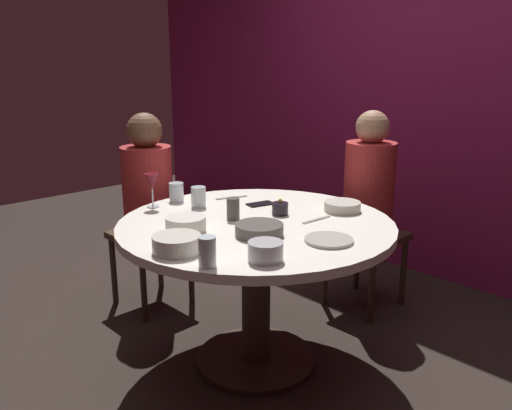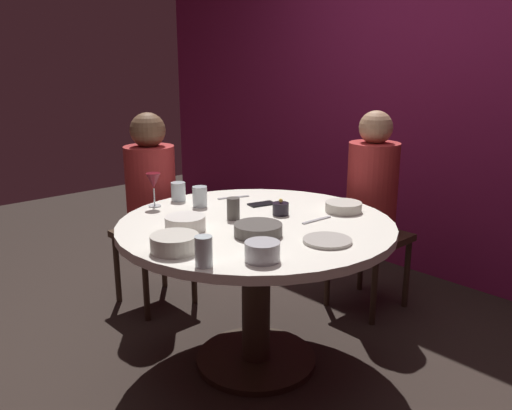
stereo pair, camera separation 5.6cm
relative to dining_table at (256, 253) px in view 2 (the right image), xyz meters
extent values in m
plane|color=#2D231E|center=(0.00, 0.00, -0.58)|extent=(8.00, 8.00, 0.00)
cube|color=maroon|center=(0.00, 1.71, 0.72)|extent=(6.00, 0.10, 2.60)
cylinder|color=silver|center=(0.00, 0.00, 0.14)|extent=(1.30, 1.30, 0.04)
cylinder|color=#332319|center=(0.00, 0.00, -0.23)|extent=(0.14, 0.14, 0.70)
cylinder|color=#2D2116|center=(0.00, 0.00, -0.57)|extent=(0.60, 0.60, 0.03)
cube|color=#3F2D1E|center=(-0.92, 0.00, -0.13)|extent=(0.40, 0.40, 0.04)
cylinder|color=#B22D2D|center=(-0.92, 0.00, 0.15)|extent=(0.30, 0.30, 0.52)
sphere|color=brown|center=(-0.92, 0.00, 0.50)|extent=(0.21, 0.21, 0.21)
cylinder|color=#332319|center=(-1.09, -0.17, -0.37)|extent=(0.04, 0.04, 0.43)
cylinder|color=#332319|center=(-0.75, -0.17, -0.37)|extent=(0.04, 0.04, 0.43)
cylinder|color=#332319|center=(-1.09, 0.17, -0.37)|extent=(0.04, 0.04, 0.43)
cylinder|color=#332319|center=(-0.75, 0.17, -0.37)|extent=(0.04, 0.04, 0.43)
cube|color=#3F2D1E|center=(0.00, 0.93, -0.13)|extent=(0.40, 0.40, 0.04)
cylinder|color=#B22D2D|center=(0.00, 0.93, 0.16)|extent=(0.29, 0.29, 0.55)
sphere|color=tan|center=(0.00, 0.93, 0.52)|extent=(0.19, 0.19, 0.19)
cylinder|color=#332319|center=(-0.17, 1.10, -0.37)|extent=(0.04, 0.04, 0.43)
cylinder|color=#332319|center=(-0.17, 0.76, -0.37)|extent=(0.04, 0.04, 0.43)
cylinder|color=#332319|center=(0.17, 1.10, -0.37)|extent=(0.04, 0.04, 0.43)
cylinder|color=#332319|center=(0.17, 0.76, -0.37)|extent=(0.04, 0.04, 0.43)
cylinder|color=black|center=(0.00, 0.16, 0.19)|extent=(0.08, 0.08, 0.06)
sphere|color=#F9D159|center=(0.00, 0.16, 0.23)|extent=(0.02, 0.02, 0.02)
cylinder|color=silver|center=(-0.55, -0.21, 0.16)|extent=(0.06, 0.06, 0.01)
cylinder|color=silver|center=(-0.55, -0.21, 0.21)|extent=(0.01, 0.01, 0.09)
cone|color=maroon|center=(-0.55, -0.21, 0.29)|extent=(0.08, 0.08, 0.08)
cylinder|color=#B2ADA3|center=(0.42, 0.02, 0.17)|extent=(0.20, 0.20, 0.01)
cube|color=black|center=(-0.20, 0.22, 0.16)|extent=(0.10, 0.15, 0.01)
cylinder|color=#B7B7BC|center=(0.38, -0.32, 0.20)|extent=(0.13, 0.13, 0.07)
cylinder|color=beige|center=(0.07, -0.50, 0.19)|extent=(0.19, 0.19, 0.07)
cylinder|color=beige|center=(0.17, 0.44, 0.18)|extent=(0.18, 0.18, 0.05)
cylinder|color=#4C4742|center=(0.15, -0.13, 0.18)|extent=(0.21, 0.21, 0.05)
cylinder|color=silver|center=(-0.12, -0.32, 0.19)|extent=(0.18, 0.18, 0.06)
cylinder|color=silver|center=(-0.39, -0.03, 0.21)|extent=(0.08, 0.08, 0.11)
cylinder|color=silver|center=(0.28, -0.52, 0.22)|extent=(0.07, 0.07, 0.11)
cylinder|color=#4C4742|center=(-0.10, -0.05, 0.21)|extent=(0.06, 0.06, 0.10)
cylinder|color=silver|center=(-0.57, -0.05, 0.21)|extent=(0.08, 0.08, 0.10)
cube|color=#B7B7BC|center=(-0.41, 0.21, 0.16)|extent=(0.08, 0.17, 0.01)
cube|color=#B7B7BC|center=(0.19, 0.22, 0.16)|extent=(0.03, 0.18, 0.01)
camera|label=1|loc=(1.68, -1.63, 0.88)|focal=36.68mm
camera|label=2|loc=(1.72, -1.59, 0.88)|focal=36.68mm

